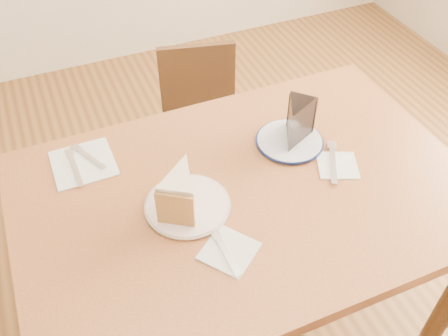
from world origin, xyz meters
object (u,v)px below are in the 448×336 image
(plate_cream, at_px, (188,205))
(plate_navy, at_px, (289,141))
(table, at_px, (245,214))
(chocolate_cake, at_px, (296,125))
(chair_far, at_px, (202,129))
(carrot_cake, at_px, (182,189))

(plate_cream, xyz_separation_m, plate_navy, (0.36, 0.12, 0.00))
(table, xyz_separation_m, plate_cream, (-0.16, 0.00, 0.10))
(chocolate_cake, bearing_deg, chair_far, -36.24)
(plate_navy, bearing_deg, carrot_cake, -163.50)
(table, xyz_separation_m, plate_navy, (0.19, 0.12, 0.10))
(chair_far, height_order, plate_navy, plate_navy)
(plate_navy, relative_size, chocolate_cake, 1.65)
(chair_far, relative_size, carrot_cake, 5.75)
(plate_cream, relative_size, plate_navy, 1.12)
(chair_far, bearing_deg, table, 92.85)
(plate_navy, xyz_separation_m, carrot_cake, (-0.37, -0.11, 0.06))
(table, bearing_deg, plate_cream, 178.93)
(plate_cream, relative_size, carrot_cake, 1.67)
(chair_far, distance_m, chocolate_cake, 0.70)
(carrot_cake, bearing_deg, table, 29.07)
(table, xyz_separation_m, chair_far, (0.12, 0.67, -0.25))
(plate_navy, distance_m, chocolate_cake, 0.06)
(carrot_cake, xyz_separation_m, chocolate_cake, (0.38, 0.10, 0.01))
(plate_cream, bearing_deg, table, -1.07)
(table, bearing_deg, chair_far, 79.40)
(table, height_order, carrot_cake, carrot_cake)
(chocolate_cake, bearing_deg, table, 74.87)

